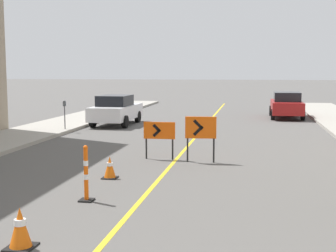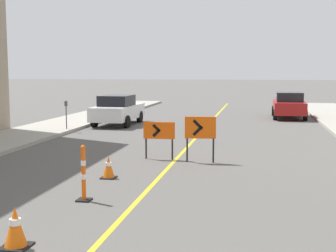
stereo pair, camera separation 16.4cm
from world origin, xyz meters
name	(u,v)px [view 1 (the left image)]	position (x,y,z in m)	size (l,w,h in m)	color
lane_stripe	(195,138)	(0.00, 21.54, 0.00)	(0.12, 43.08, 0.01)	gold
sidewalk_left	(33,132)	(-7.46, 21.54, 0.07)	(3.05, 43.08, 0.15)	#9E998E
traffic_cone_second	(20,228)	(-1.27, 8.53, 0.34)	(0.46, 0.46, 0.68)	black
traffic_cone_third	(110,167)	(-1.33, 13.59, 0.30)	(0.39, 0.39, 0.60)	black
delineator_post_rear	(86,177)	(-1.18, 11.37, 0.55)	(0.31, 0.31, 1.26)	black
arrow_barricade_primary	(159,132)	(-0.55, 16.52, 0.88)	(1.03, 0.11, 1.23)	#EF560C
arrow_barricade_secondary	(201,130)	(0.83, 16.24, 1.03)	(0.98, 0.15, 1.45)	#EF560C
parked_car_curb_near	(116,110)	(-4.75, 25.67, 0.80)	(1.95, 4.34, 1.59)	silver
parked_car_curb_mid	(287,105)	(4.47, 31.00, 0.80)	(1.93, 4.31, 1.59)	maroon
parking_meter_far_curb	(65,109)	(-6.29, 22.41, 1.10)	(0.12, 0.11, 1.35)	#4C4C51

